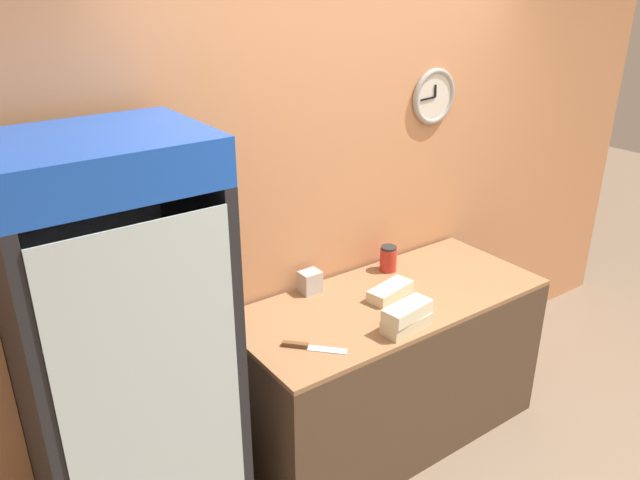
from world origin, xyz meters
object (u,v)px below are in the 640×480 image
sandwich_stack_bottom (406,323)px  condiment_jar (388,259)px  beverage_cooler (118,346)px  chefs_knife (305,346)px  sandwich_stack_middle (407,311)px  sandwich_flat_left (390,291)px  napkin_dispenser (310,282)px

sandwich_stack_bottom → condiment_jar: size_ratio=1.80×
beverage_cooler → chefs_knife: (0.78, -0.21, -0.19)m
sandwich_stack_middle → beverage_cooler: bearing=164.1°
sandwich_stack_bottom → chefs_knife: sandwich_stack_bottom is taller
beverage_cooler → sandwich_flat_left: (1.42, -0.07, -0.16)m
beverage_cooler → sandwich_stack_bottom: size_ratio=7.36×
sandwich_flat_left → sandwich_stack_middle: bearing=-117.9°
sandwich_flat_left → beverage_cooler: bearing=177.2°
chefs_knife → sandwich_stack_middle: bearing=-17.3°
beverage_cooler → chefs_knife: size_ratio=8.13×
sandwich_stack_bottom → napkin_dispenser: (-0.16, 0.59, 0.03)m
sandwich_flat_left → condiment_jar: size_ratio=1.95×
sandwich_stack_bottom → beverage_cooler: bearing=164.1°
sandwich_stack_bottom → sandwich_stack_middle: (0.00, 0.00, 0.07)m
chefs_knife → condiment_jar: size_ratio=1.63×
beverage_cooler → condiment_jar: beverage_cooler is taller
beverage_cooler → napkin_dispenser: (1.11, 0.23, -0.14)m
sandwich_flat_left → chefs_knife: sandwich_flat_left is taller
beverage_cooler → sandwich_stack_bottom: bearing=-15.9°
sandwich_flat_left → sandwich_stack_bottom: bearing=-117.9°
sandwich_stack_bottom → sandwich_stack_middle: bearing=0.0°
beverage_cooler → sandwich_flat_left: bearing=-2.8°
sandwich_stack_middle → chefs_knife: (-0.49, 0.15, -0.09)m
condiment_jar → napkin_dispenser: bearing=174.8°
beverage_cooler → sandwich_flat_left: 1.43m
chefs_knife → condiment_jar: bearing=24.6°
sandwich_flat_left → napkin_dispenser: 0.43m
sandwich_stack_middle → napkin_dispenser: bearing=105.2°
beverage_cooler → condiment_jar: 1.64m
sandwich_stack_bottom → condiment_jar: 0.65m
chefs_knife → condiment_jar: condiment_jar is taller
sandwich_stack_bottom → sandwich_stack_middle: 0.07m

